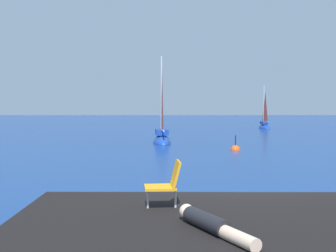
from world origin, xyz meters
TOP-DOWN VIEW (x-y plane):
  - ground_plane at (0.00, 0.00)m, footprint 160.00×160.00m
  - shore_ledge at (-0.98, -3.71)m, footprint 6.32×4.24m
  - boulder_seaward at (1.33, -1.73)m, footprint 1.52×1.75m
  - boulder_inland at (1.18, -1.19)m, footprint 1.45×1.27m
  - sailboat_near at (-1.91, 18.86)m, footprint 1.40×3.48m
  - sailboat_far at (8.53, 35.04)m, footprint 1.10×2.66m
  - person_sunbather at (-1.09, -4.34)m, footprint 0.94×1.62m
  - beach_chair at (-1.69, -2.94)m, footprint 0.63×0.53m
  - marker_buoy at (2.33, 14.88)m, footprint 0.56×0.56m

SIDE VIEW (x-z plane):
  - ground_plane at x=0.00m, z-range 0.00..0.00m
  - boulder_seaward at x=1.33m, z-range -0.53..0.53m
  - boulder_inland at x=1.18m, z-range -0.37..0.37m
  - marker_buoy at x=2.33m, z-range -0.56..0.57m
  - sailboat_far at x=8.53m, z-range -2.17..2.69m
  - sailboat_near at x=-1.91m, z-range -2.83..3.52m
  - shore_ledge at x=-0.98m, z-range 0.00..0.99m
  - person_sunbather at x=-1.09m, z-range 0.98..1.23m
  - beach_chair at x=-1.69m, z-range 1.03..1.83m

